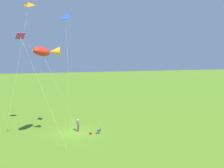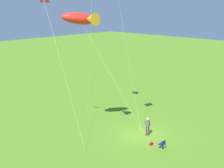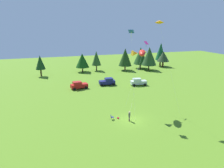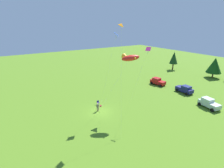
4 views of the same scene
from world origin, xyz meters
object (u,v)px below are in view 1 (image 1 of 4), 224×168
Objects in this scene: backpack_on_grass at (91,133)px; person_kite_flyer at (78,124)px; kite_diamond_rainbow at (22,41)px; kite_delta_orange at (28,5)px; folding_chair at (99,130)px; kite_large_fish at (45,52)px; kite_diamond_blue at (66,22)px.

person_kite_flyer is at bearing -43.72° from backpack_on_grass.
kite_diamond_rainbow is at bearing 85.65° from person_kite_flyer.
kite_delta_orange reaches higher than person_kite_flyer.
person_kite_flyer is 2.12× the size of folding_chair.
person_kite_flyer is 11.38m from kite_large_fish.
person_kite_flyer is at bearing -165.00° from kite_delta_orange.
kite_diamond_rainbow is (5.78, 6.67, 10.82)m from person_kite_flyer.
kite_diamond_rainbow is (2.02, 2.20, 1.06)m from kite_large_fish.
backpack_on_grass is at bearing -144.18° from kite_diamond_rainbow.
folding_chair is 0.06× the size of kite_diamond_rainbow.
kite_diamond_rainbow is at bearing 87.70° from kite_delta_orange.
kite_diamond_blue is 1.18× the size of kite_diamond_rainbow.
kite_large_fish is at bearing 32.64° from folding_chair.
kite_diamond_rainbow is (8.43, 5.21, 11.36)m from folding_chair.
folding_chair is 15.08m from kite_diamond_rainbow.
kite_large_fish is (3.76, 4.47, 9.77)m from person_kite_flyer.
kite_diamond_blue is at bearing 158.60° from kite_delta_orange.
backpack_on_grass is at bearing 172.81° from person_kite_flyer.
person_kite_flyer reaches higher than backpack_on_grass.
person_kite_flyer reaches higher than folding_chair.
kite_diamond_blue is at bearing 31.15° from backpack_on_grass.
kite_delta_orange reaches higher than kite_diamond_rainbow.
kite_large_fish reaches higher than backpack_on_grass.
kite_delta_orange is 6.72m from kite_diamond_rainbow.
kite_delta_orange reaches higher than kite_diamond_blue.
backpack_on_grass is at bearing -179.48° from kite_delta_orange.
kite_large_fish is at bearing 30.11° from backpack_on_grass.
kite_delta_orange reaches higher than backpack_on_grass.
kite_delta_orange reaches higher than kite_large_fish.
person_kite_flyer is 13.97m from kite_diamond_rainbow.
kite_diamond_rainbow is at bearing 38.57° from kite_diamond_blue.
kite_large_fish is at bearing -132.48° from kite_diamond_rainbow.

